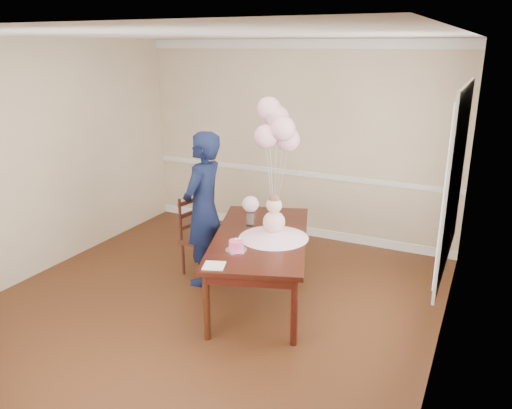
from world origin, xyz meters
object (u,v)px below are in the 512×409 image
at_px(dining_table_top, 261,237).
at_px(birthday_cake, 236,245).
at_px(dining_chair_seat, 202,241).
at_px(woman, 204,209).

bearing_deg(dining_table_top, birthday_cake, -113.96).
bearing_deg(dining_chair_seat, birthday_cake, -30.10).
bearing_deg(dining_chair_seat, woman, -40.25).
xyz_separation_m(dining_table_top, birthday_cake, (-0.04, -0.47, 0.08)).
xyz_separation_m(birthday_cake, woman, (-0.70, 0.54, 0.10)).
bearing_deg(dining_chair_seat, dining_table_top, -5.20).
distance_m(dining_chair_seat, woman, 0.51).
distance_m(dining_table_top, birthday_cake, 0.48).
height_order(birthday_cake, woman, woman).
xyz_separation_m(dining_chair_seat, woman, (0.14, -0.16, 0.46)).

